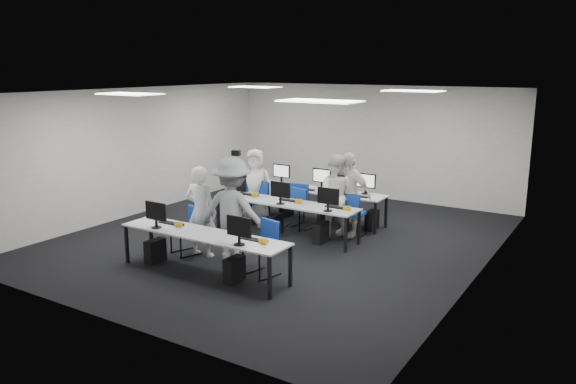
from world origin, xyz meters
The scene contains 23 objects.
room centered at (0.00, 0.00, 1.50)m, with size 9.00×9.02×3.00m.
ceiling_panels centered at (0.00, 0.00, 2.98)m, with size 5.20×4.60×0.02m.
desk_front centered at (0.00, -2.40, 0.68)m, with size 3.20×0.70×0.73m.
desk_mid centered at (0.00, 0.20, 0.68)m, with size 3.20×0.70×0.73m.
desk_back centered at (0.00, 1.60, 0.68)m, with size 3.20×0.70×0.73m.
equipment_front centered at (-0.19, -2.42, 0.36)m, with size 2.51×0.41×1.19m.
equipment_mid centered at (-0.19, 0.18, 0.36)m, with size 2.91×0.41×1.19m.
equipment_back centered at (0.19, 1.62, 0.36)m, with size 2.91×0.41×1.19m.
chair_0 centered at (-0.98, -1.74, 0.28)m, with size 0.57×0.60×0.89m.
chair_1 centered at (0.87, -1.91, 0.30)m, with size 0.57×0.60×0.94m.
chair_2 centered at (-1.27, 0.68, 0.31)m, with size 0.49×0.54×0.97m.
chair_3 centered at (-0.15, 0.85, 0.30)m, with size 0.52×0.56×0.95m.
chair_4 centered at (0.92, 0.85, 0.27)m, with size 0.54×0.57×0.87m.
chair_5 centered at (-1.02, 1.08, 0.30)m, with size 0.55×0.58×0.94m.
chair_6 centered at (0.01, 0.99, 0.29)m, with size 0.51×0.54×0.91m.
chair_7 centered at (1.18, 1.00, 0.29)m, with size 0.49×0.53×0.93m.
handbag centered at (-1.45, 0.27, 0.86)m, with size 0.32×0.20×0.26m, color tan.
student_0 centered at (-0.66, -1.68, 0.86)m, with size 0.63×0.41×1.71m, color white.
student_1 centered at (0.86, 0.73, 0.87)m, with size 0.85×0.66×1.74m, color white.
student_2 centered at (-1.26, 0.91, 0.82)m, with size 0.81×0.52×1.65m, color white.
student_3 centered at (1.07, 0.94, 0.88)m, with size 1.03×0.43×1.76m, color white.
photographer centered at (0.10, -1.70, 0.96)m, with size 1.25×0.72×1.93m, color slate.
dslr_camera centered at (0.06, -1.52, 1.99)m, with size 0.14×0.18×0.10m, color black.
Camera 1 is at (6.03, -9.35, 3.50)m, focal length 35.00 mm.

